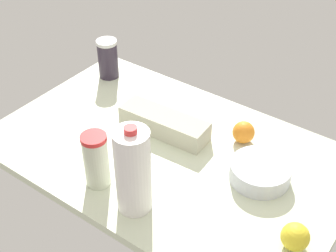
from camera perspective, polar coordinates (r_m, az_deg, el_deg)
The scene contains 8 objects.
countertop at distance 160.44cm, azimuth -0.00°, elevation -3.26°, with size 120.00×76.00×3.00cm, color beige.
egg_carton at distance 164.76cm, azimuth -0.47°, elevation 0.31°, with size 32.67×10.16×7.34cm, color #BCBAA3.
tumbler_cup at distance 142.96cm, azimuth -8.76°, elevation -4.12°, with size 7.88×7.88×18.54cm.
mixing_bowl at distance 149.56cm, azimuth 11.16°, elevation -5.51°, with size 19.13×19.13×5.86cm, color silver.
milk_jug at distance 131.39cm, azimuth -4.28°, elevation -5.49°, with size 10.26×10.26×29.29cm.
shaker_bottle at distance 195.84cm, azimuth -7.34°, elevation 8.15°, with size 8.44×8.44×16.44cm.
lemon_far_back at distance 132.49cm, azimuth 15.25°, elevation -12.90°, with size 7.84×7.84×7.84cm, color yellow.
orange_loose at distance 162.60cm, azimuth 9.20°, elevation -0.76°, with size 7.68×7.68×7.68cm, color orange.
Camera 1 is at (71.49, -98.32, 106.20)cm, focal length 50.00 mm.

